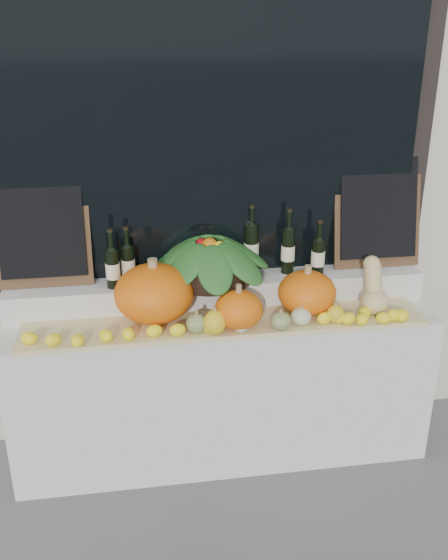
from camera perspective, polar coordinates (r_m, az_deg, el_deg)
The scene contains 18 objects.
storefront_facade at distance 3.73m, azimuth -2.00°, elevation 21.17°, with size 7.00×0.94×4.50m.
display_sill at distance 3.59m, azimuth -0.19°, elevation -9.54°, with size 2.30×0.55×0.88m, color silver.
rear_tier at distance 3.47m, azimuth -0.57°, elevation -0.97°, with size 2.30×0.25×0.16m, color silver.
straw_bedding at distance 3.25m, azimuth 0.13°, elevation -4.03°, with size 2.10×0.32×0.03m, color tan.
pumpkin_left at distance 3.23m, azimuth -6.42°, elevation -1.22°, with size 0.41×0.41×0.30m, color orange.
pumpkin_right at distance 3.33m, azimuth 7.59°, elevation -1.15°, with size 0.31×0.31×0.23m, color orange.
pumpkin_center at distance 3.15m, azimuth 1.35°, elevation -2.73°, with size 0.25×0.25×0.20m, color orange.
butternut_squash at distance 3.40m, azimuth 13.54°, elevation -0.94°, with size 0.15×0.21×0.29m.
decorative_gourds at distance 3.15m, azimuth 2.87°, elevation -3.69°, with size 0.82×0.15×0.15m.
lemon_heap at distance 3.14m, azimuth 0.45°, elevation -4.22°, with size 2.20×0.16×0.06m, color yellow, non-canonical shape.
produce_bowl at distance 3.37m, azimuth -1.32°, elevation 1.96°, with size 0.71×0.71×0.25m.
wine_bottle_far_left at distance 3.33m, azimuth -10.14°, elevation 1.11°, with size 0.08×0.08×0.32m.
wine_bottle_near_left at distance 3.38m, azimuth -8.76°, elevation 1.47°, with size 0.08×0.08×0.31m.
wine_bottle_tall at distance 3.48m, azimuth 2.51°, elevation 2.99°, with size 0.08×0.08×0.38m.
wine_bottle_near_right at distance 3.47m, azimuth 5.87°, elevation 2.74°, with size 0.08×0.08×0.37m.
wine_bottle_far_right at distance 3.50m, azimuth 8.59°, elevation 2.23°, with size 0.08×0.08×0.31m.
chalkboard_left at distance 3.39m, azimuth -16.41°, elevation 4.69°, with size 0.50×0.15×0.61m.
chalkboard_right at distance 3.62m, azimuth 13.91°, elevation 6.16°, with size 0.50×0.15×0.61m.
Camera 1 is at (-0.45, -1.45, 2.39)m, focal length 40.00 mm.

